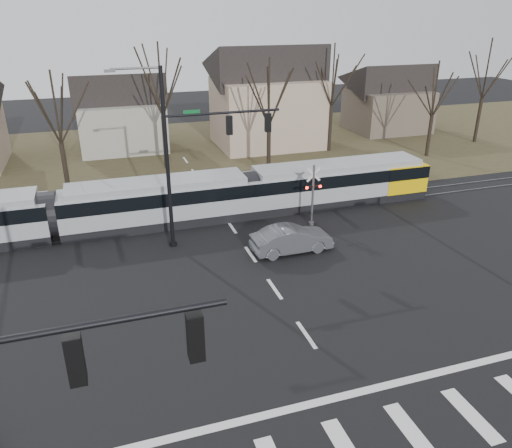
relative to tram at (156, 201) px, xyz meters
name	(u,v)px	position (x,y,z in m)	size (l,w,h in m)	color
ground	(326,364)	(4.44, -16.00, -1.60)	(140.00, 140.00, 0.00)	black
grass_verge	(182,154)	(4.44, 16.00, -1.60)	(140.00, 28.00, 0.01)	#38331E
crosswalk	(380,441)	(4.44, -20.00, -1.60)	(27.00, 2.60, 0.01)	silver
stop_line	(348,395)	(4.44, -17.80, -1.60)	(28.00, 0.35, 0.01)	silver
lane_dashes	(224,216)	(4.44, 0.00, -1.60)	(0.18, 30.00, 0.01)	silver
rail_pair	(225,216)	(4.44, -0.20, -1.57)	(90.00, 1.52, 0.06)	#59595E
tram	(156,201)	(0.00, 0.00, 0.00)	(38.82, 2.88, 2.94)	gray
sedan	(292,239)	(6.79, -6.35, -0.84)	(4.69, 1.71, 1.53)	#4B4D52
signal_pole_far	(195,149)	(2.03, -3.50, 4.10)	(9.28, 0.44, 10.20)	black
rail_crossing_signal	(313,197)	(9.44, -3.21, 0.28)	(1.08, 0.36, 4.00)	#59595B
tree_row	(215,112)	(6.44, 10.00, 3.40)	(59.20, 7.20, 10.00)	black
house_b	(120,108)	(-0.56, 20.00, 2.37)	(8.64, 7.56, 7.65)	gray
house_c	(268,92)	(13.44, 17.00, 3.63)	(10.80, 8.64, 10.10)	tan
house_d	(389,95)	(28.44, 19.00, 2.37)	(8.64, 7.56, 7.65)	brown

